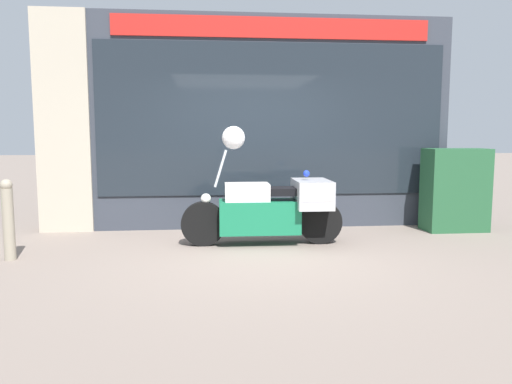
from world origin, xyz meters
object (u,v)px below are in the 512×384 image
object	(u,v)px
white_helmet	(233,138)
paramedic_motorcycle	(274,207)
utility_cabinet	(455,190)
street_bollard	(8,218)

from	to	relation	value
white_helmet	paramedic_motorcycle	bearing A→B (deg)	-0.86
utility_cabinet	street_bollard	bearing A→B (deg)	-168.83
street_bollard	paramedic_motorcycle	bearing A→B (deg)	9.26
paramedic_motorcycle	street_bollard	distance (m)	3.36
utility_cabinet	white_helmet	bearing A→B (deg)	-168.88
utility_cabinet	white_helmet	world-z (taller)	white_helmet
paramedic_motorcycle	white_helmet	xyz separation A→B (m)	(-0.55, 0.01, 0.95)
paramedic_motorcycle	utility_cabinet	world-z (taller)	paramedic_motorcycle
white_helmet	street_bollard	xyz separation A→B (m)	(-2.76, -0.55, -0.96)
utility_cabinet	street_bollard	distance (m)	6.41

